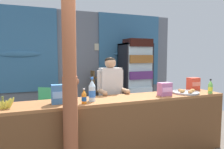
# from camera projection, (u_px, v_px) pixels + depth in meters

# --- Properties ---
(ground_plane) EXTENTS (7.95, 7.95, 0.00)m
(ground_plane) POSITION_uv_depth(u_px,v_px,m) (97.00, 140.00, 3.87)
(ground_plane) COLOR #665B51
(back_wall_curtained) EXTENTS (5.75, 0.22, 2.72)m
(back_wall_curtained) POSITION_uv_depth(u_px,v_px,m) (76.00, 61.00, 5.49)
(back_wall_curtained) COLOR slate
(back_wall_curtained) RESTS_ON ground
(stall_counter) EXTENTS (3.72, 0.57, 0.94)m
(stall_counter) POSITION_uv_depth(u_px,v_px,m) (116.00, 124.00, 2.96)
(stall_counter) COLOR #935B33
(stall_counter) RESTS_ON ground
(timber_post) EXTENTS (0.19, 0.17, 2.64)m
(timber_post) POSITION_uv_depth(u_px,v_px,m) (70.00, 81.00, 2.40)
(timber_post) COLOR #995133
(timber_post) RESTS_ON ground
(drink_fridge) EXTENTS (0.76, 0.65, 1.98)m
(drink_fridge) POSITION_uv_depth(u_px,v_px,m) (136.00, 74.00, 5.46)
(drink_fridge) COLOR black
(drink_fridge) RESTS_ON ground
(bottle_shelf_rack) EXTENTS (0.48, 0.28, 1.18)m
(bottle_shelf_rack) POSITION_uv_depth(u_px,v_px,m) (101.00, 92.00, 5.47)
(bottle_shelf_rack) COLOR brown
(bottle_shelf_rack) RESTS_ON ground
(plastic_lawn_chair) EXTENTS (0.62, 0.62, 0.86)m
(plastic_lawn_chair) POSITION_uv_depth(u_px,v_px,m) (44.00, 105.00, 4.51)
(plastic_lawn_chair) COLOR #4CC675
(plastic_lawn_chair) RESTS_ON ground
(shopkeeper) EXTENTS (0.47, 0.42, 1.53)m
(shopkeeper) POSITION_uv_depth(u_px,v_px,m) (111.00, 91.00, 3.57)
(shopkeeper) COLOR #28282D
(shopkeeper) RESTS_ON ground
(soda_bottle_water) EXTENTS (0.09, 0.09, 0.34)m
(soda_bottle_water) POSITION_uv_depth(u_px,v_px,m) (92.00, 91.00, 2.85)
(soda_bottle_water) COLOR silver
(soda_bottle_water) RESTS_ON stall_counter
(soda_bottle_orange_soda) EXTENTS (0.07, 0.07, 0.20)m
(soda_bottle_orange_soda) POSITION_uv_depth(u_px,v_px,m) (84.00, 97.00, 2.71)
(soda_bottle_orange_soda) COLOR orange
(soda_bottle_orange_soda) RESTS_ON stall_counter
(soda_bottle_lime_soda) EXTENTS (0.07, 0.07, 0.24)m
(soda_bottle_lime_soda) POSITION_uv_depth(u_px,v_px,m) (210.00, 87.00, 3.44)
(soda_bottle_lime_soda) COLOR #75C64C
(soda_bottle_lime_soda) RESTS_ON stall_counter
(snack_box_crackers) EXTENTS (0.20, 0.15, 0.22)m
(snack_box_crackers) POSITION_uv_depth(u_px,v_px,m) (193.00, 84.00, 3.84)
(snack_box_crackers) COLOR #E5422D
(snack_box_crackers) RESTS_ON stall_counter
(snack_box_biscuit) EXTENTS (0.17, 0.12, 0.25)m
(snack_box_biscuit) POSITION_uv_depth(u_px,v_px,m) (58.00, 94.00, 2.70)
(snack_box_biscuit) COLOR #3D75B7
(snack_box_biscuit) RESTS_ON stall_counter
(snack_box_wafer) EXTENTS (0.20, 0.14, 0.20)m
(snack_box_wafer) POSITION_uv_depth(u_px,v_px,m) (165.00, 89.00, 3.26)
(snack_box_wafer) COLOR #B76699
(snack_box_wafer) RESTS_ON stall_counter
(pastry_tray) EXTENTS (0.44, 0.44, 0.07)m
(pastry_tray) POSITION_uv_depth(u_px,v_px,m) (186.00, 92.00, 3.46)
(pastry_tray) COLOR #BCBCC1
(pastry_tray) RESTS_ON stall_counter
(banana_bunch) EXTENTS (0.27, 0.06, 0.16)m
(banana_bunch) POSITION_uv_depth(u_px,v_px,m) (3.00, 104.00, 2.43)
(banana_bunch) COLOR #DBCC42
(banana_bunch) RESTS_ON stall_counter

